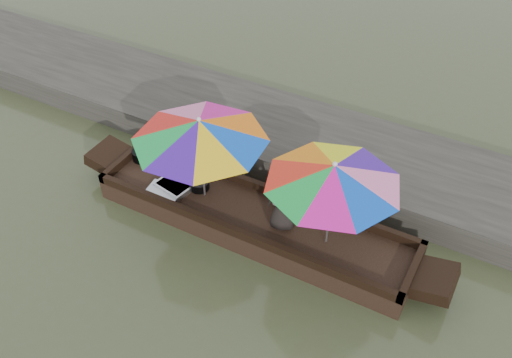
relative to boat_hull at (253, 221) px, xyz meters
The scene contains 11 objects.
water 0.17m from the boat_hull, ahead, with size 80.00×80.00×0.00m, color #404729.
dock 2.20m from the boat_hull, 90.00° to the left, with size 22.00×2.20×0.50m, color #2D2B26.
boat_hull is the anchor object (origin of this frame).
cooking_pot 2.44m from the boat_hull, behind, with size 0.34×0.34×0.18m, color black.
tray_crayfish 1.48m from the boat_hull, behind, with size 0.59×0.41×0.09m, color silver.
tray_scallop 1.57m from the boat_hull, 169.30° to the right, with size 0.59×0.41×0.06m, color silver.
charcoal_grill 1.12m from the boat_hull, behind, with size 0.33×0.33×0.16m, color black.
supply_bag 0.61m from the boat_hull, 50.37° to the left, with size 0.28×0.22×0.26m, color silver.
vendor 0.87m from the boat_hull, ahead, with size 0.50×0.33×1.02m, color black.
umbrella_bow 1.32m from the boat_hull, behind, with size 2.15×2.15×1.55m, color blue, non-canonical shape.
umbrella_stern 1.59m from the boat_hull, ahead, with size 1.98×1.98×1.55m, color pink, non-canonical shape.
Camera 1 is at (3.19, -5.72, 6.74)m, focal length 40.00 mm.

